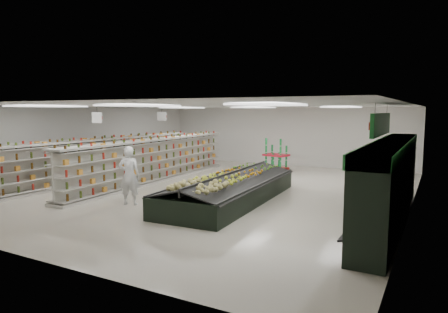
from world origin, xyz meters
The scene contains 16 objects.
floor centered at (0.00, 0.00, 0.00)m, with size 16.00×16.00×0.00m, color beige.
ceiling centered at (0.00, 0.00, 3.20)m, with size 14.00×16.00×0.02m, color white.
wall_back centered at (0.00, 8.00, 1.60)m, with size 14.00×0.02×3.20m, color silver.
wall_front centered at (0.00, -8.00, 1.60)m, with size 14.00×0.02×3.20m, color silver.
wall_left centered at (-7.00, 0.00, 1.60)m, with size 0.02×16.00×3.20m, color silver.
wall_right centered at (7.00, 0.00, 1.60)m, with size 0.02×16.00×3.20m, color silver.
produce_wall_case centered at (6.53, -1.50, 1.24)m, with size 0.93×8.00×2.20m.
aisle_sign_near centered at (-3.80, -2.00, 2.75)m, with size 0.52×0.06×0.75m.
aisle_sign_far centered at (-3.80, 2.00, 2.75)m, with size 0.52×0.06×0.75m.
hortifruti_banner centered at (6.25, -1.50, 2.65)m, with size 0.12×3.20×0.95m.
gondola_left centered at (-5.16, -0.09, 0.84)m, with size 1.28×10.55×1.82m.
gondola_center centered at (-2.97, 0.37, 0.84)m, with size 1.19×10.60×1.83m.
produce_island centered at (1.61, -1.39, 0.45)m, with size 2.73×6.71×0.99m.
soda_endcap centered at (0.46, 5.73, 0.73)m, with size 1.30×1.00×1.50m.
shopper_main centered at (-1.00, -3.42, 0.95)m, with size 0.69×0.45×1.90m, color white.
shopper_background centered at (-3.42, 5.00, 0.89)m, with size 0.87×0.54×1.79m, color #9C7D60.
Camera 1 is at (7.69, -13.04, 3.02)m, focal length 32.00 mm.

